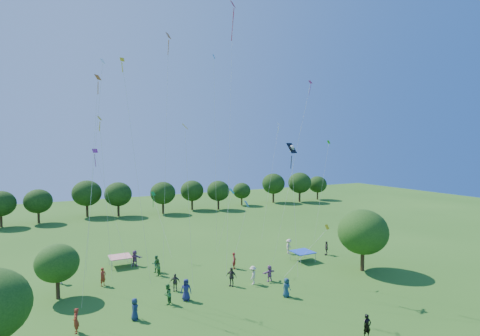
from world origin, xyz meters
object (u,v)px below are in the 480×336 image
at_px(near_tree_north, 57,263).
at_px(man_in_black, 367,326).
at_px(tent_red_stripe, 120,257).
at_px(tent_blue, 303,252).
at_px(red_high_kite, 232,56).
at_px(near_tree_east, 363,232).
at_px(pirate_kite, 292,151).

xyz_separation_m(near_tree_north, man_in_black, (18.37, -16.76, -2.26)).
distance_m(tent_red_stripe, man_in_black, 26.13).
xyz_separation_m(tent_blue, red_high_kite, (-9.32, -0.98, 20.41)).
bearing_deg(tent_blue, near_tree_east, -57.06).
bearing_deg(man_in_black, near_tree_east, 55.37).
relative_size(man_in_black, red_high_kite, 0.06).
relative_size(near_tree_east, pirate_kite, 0.54).
relative_size(near_tree_east, man_in_black, 3.94).
distance_m(near_tree_north, tent_blue, 24.82).
distance_m(tent_blue, man_in_black, 16.85).
bearing_deg(near_tree_east, pirate_kite, -178.90).
bearing_deg(pirate_kite, red_high_kite, 129.02).
height_order(near_tree_east, red_high_kite, red_high_kite).
relative_size(tent_red_stripe, man_in_black, 1.36).
bearing_deg(near_tree_east, tent_red_stripe, 149.60).
bearing_deg(pirate_kite, near_tree_north, 160.50).
relative_size(near_tree_north, tent_blue, 2.13).
bearing_deg(tent_red_stripe, near_tree_east, -30.40).
bearing_deg(red_high_kite, tent_blue, 6.00).
bearing_deg(pirate_kite, tent_blue, 45.42).
bearing_deg(near_tree_north, tent_blue, -2.67).
xyz_separation_m(man_in_black, pirate_kite, (0.78, 9.98, 11.69)).
bearing_deg(near_tree_east, man_in_black, -134.20).
bearing_deg(man_in_black, near_tree_north, 147.19).
xyz_separation_m(near_tree_north, tent_blue, (24.71, -1.15, -2.03)).
bearing_deg(man_in_black, pirate_kite, 95.07).
height_order(near_tree_north, tent_red_stripe, near_tree_north).
xyz_separation_m(tent_blue, man_in_black, (-6.34, -15.61, -0.23)).
xyz_separation_m(tent_red_stripe, man_in_black, (12.21, -23.11, -0.23)).
xyz_separation_m(tent_red_stripe, pirate_kite, (12.99, -13.13, 11.47)).
bearing_deg(near_tree_north, red_high_kite, -7.89).
relative_size(pirate_kite, red_high_kite, 0.46).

